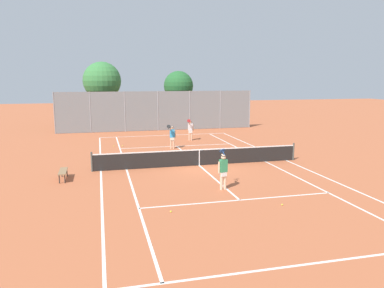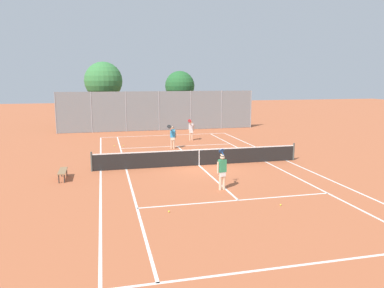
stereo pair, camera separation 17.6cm
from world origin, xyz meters
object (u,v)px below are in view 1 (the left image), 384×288
object	(u,v)px
tennis_net	(199,157)
loose_tennis_ball_1	(156,153)
loose_tennis_ball_0	(282,205)
courtside_bench	(63,172)
tree_behind_right	(179,87)
player_far_right	(190,129)
loose_tennis_ball_2	(171,212)
player_far_left	(172,136)
tree_behind_left	(102,82)
loose_tennis_ball_4	(123,146)
player_near_side	(223,169)
loose_tennis_ball_3	(114,146)

from	to	relation	value
tennis_net	loose_tennis_ball_1	size ratio (longest dim) A/B	181.82
loose_tennis_ball_0	courtside_bench	world-z (taller)	courtside_bench
loose_tennis_ball_1	tree_behind_right	world-z (taller)	tree_behind_right
player_far_right	loose_tennis_ball_2	size ratio (longest dim) A/B	26.88
courtside_bench	tree_behind_right	xyz separation A→B (m)	(10.07, 19.91, 3.67)
loose_tennis_ball_0	loose_tennis_ball_2	xyz separation A→B (m)	(-4.40, 0.30, 0.00)
player_far_right	tree_behind_right	bearing A→B (deg)	83.22
player_far_left	loose_tennis_ball_0	bearing A→B (deg)	-81.63
courtside_bench	tree_behind_left	world-z (taller)	tree_behind_left
loose_tennis_ball_0	courtside_bench	xyz separation A→B (m)	(-8.69, 6.06, 0.38)
loose_tennis_ball_1	player_far_left	bearing A→B (deg)	46.92
player_far_right	loose_tennis_ball_1	size ratio (longest dim) A/B	26.88
player_far_right	courtside_bench	size ratio (longest dim) A/B	1.18
tennis_net	loose_tennis_ball_1	distance (m)	4.44
tennis_net	loose_tennis_ball_4	bearing A→B (deg)	118.05
player_near_side	loose_tennis_ball_0	xyz separation A→B (m)	(1.57, -2.62, -0.89)
player_far_left	loose_tennis_ball_0	world-z (taller)	player_far_left
tree_behind_left	player_far_right	bearing A→B (deg)	-57.36
tennis_net	loose_tennis_ball_0	world-z (taller)	tennis_net
player_far_right	loose_tennis_ball_0	bearing A→B (deg)	-90.72
tree_behind_left	loose_tennis_ball_3	bearing A→B (deg)	-87.23
loose_tennis_ball_1	loose_tennis_ball_0	bearing A→B (deg)	-73.72
loose_tennis_ball_3	tree_behind_right	xyz separation A→B (m)	(7.28, 11.10, 4.05)
loose_tennis_ball_2	courtside_bench	size ratio (longest dim) A/B	0.04
player_near_side	loose_tennis_ball_3	world-z (taller)	player_near_side
player_near_side	tree_behind_right	world-z (taller)	tree_behind_right
tennis_net	player_far_left	size ratio (longest dim) A/B	6.76
loose_tennis_ball_1	tree_behind_left	world-z (taller)	tree_behind_left
loose_tennis_ball_0	loose_tennis_ball_1	size ratio (longest dim) A/B	1.00
loose_tennis_ball_1	courtside_bench	bearing A→B (deg)	-135.26
tennis_net	tree_behind_left	size ratio (longest dim) A/B	1.82
player_far_right	loose_tennis_ball_4	size ratio (longest dim) A/B	26.88
player_near_side	player_far_right	xyz separation A→B (m)	(1.78, 13.45, 0.00)
loose_tennis_ball_2	loose_tennis_ball_3	bearing A→B (deg)	95.87
loose_tennis_ball_1	courtside_bench	distance (m)	7.57
tennis_net	loose_tennis_ball_3	xyz separation A→B (m)	(-4.51, 7.45, -0.48)
loose_tennis_ball_4	courtside_bench	world-z (taller)	courtside_bench
tree_behind_left	loose_tennis_ball_4	bearing A→B (deg)	-84.25
loose_tennis_ball_0	courtside_bench	distance (m)	10.60
tennis_net	loose_tennis_ball_2	xyz separation A→B (m)	(-3.01, -7.12, -0.48)
player_far_left	tree_behind_right	distance (m)	13.84
loose_tennis_ball_3	player_far_right	bearing A→B (deg)	11.06
player_near_side	tree_behind_left	size ratio (longest dim) A/B	0.27
player_far_left	loose_tennis_ball_1	xyz separation A→B (m)	(-1.42, -1.52, -0.89)
player_near_side	loose_tennis_ball_1	bearing A→B (deg)	101.29
loose_tennis_ball_2	courtside_bench	xyz separation A→B (m)	(-4.29, 5.76, 0.38)
player_far_right	loose_tennis_ball_1	bearing A→B (deg)	-126.96
tennis_net	loose_tennis_ball_4	distance (m)	8.28
tennis_net	loose_tennis_ball_0	size ratio (longest dim) A/B	181.82
tree_behind_left	loose_tennis_ball_1	bearing A→B (deg)	-78.26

